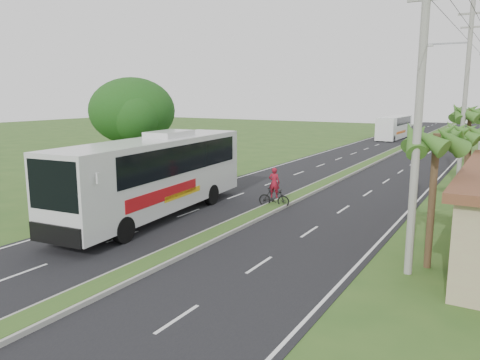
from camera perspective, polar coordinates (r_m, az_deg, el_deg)
The scene contains 14 objects.
ground at distance 19.73m, azimuth -6.74°, elevation -8.46°, with size 180.00×180.00×0.00m, color #2F521E.
road_asphalt at distance 37.19m, azimuth 12.13°, elevation 0.35°, with size 14.00×160.00×0.02m, color black.
median_strip at distance 37.17m, azimuth 12.14°, elevation 0.49°, with size 1.20×160.00×0.18m.
lane_edge_left at distance 39.75m, azimuth 2.94°, elevation 1.20°, with size 0.12×160.00×0.01m, color silver.
lane_edge_right at distance 35.72m, azimuth 22.38°, elevation -0.63°, with size 0.12×160.00×0.01m, color silver.
palm_verge_a at distance 18.07m, azimuth 22.84°, elevation 4.45°, with size 2.40×2.40×5.45m.
palm_verge_b at distance 26.98m, azimuth 26.24°, elevation 5.09°, with size 2.40×2.40×5.05m.
palm_verge_c at distance 33.96m, azimuth 26.26°, elevation 7.27°, with size 2.40×2.40×5.85m.
shade_tree at distance 34.20m, azimuth -13.10°, elevation 7.92°, with size 6.30×6.00×7.54m.
utility_pole_a at distance 17.09m, azimuth 20.93°, elevation 7.43°, with size 1.60×0.28×11.00m.
utility_pole_b at distance 32.97m, azimuth 25.71°, elevation 9.22°, with size 3.20×0.28×12.00m.
coach_bus_main at distance 24.68m, azimuth -10.14°, elevation 1.08°, with size 4.10×13.86×4.42m.
coach_bus_far at distance 71.07m, azimuth 18.31°, elevation 6.25°, with size 2.65×11.17×3.24m.
motorcyclist at distance 26.71m, azimuth 4.18°, elevation -1.59°, with size 1.86×0.84×2.29m.
Camera 1 is at (11.35, -14.84, 6.36)m, focal length 35.00 mm.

